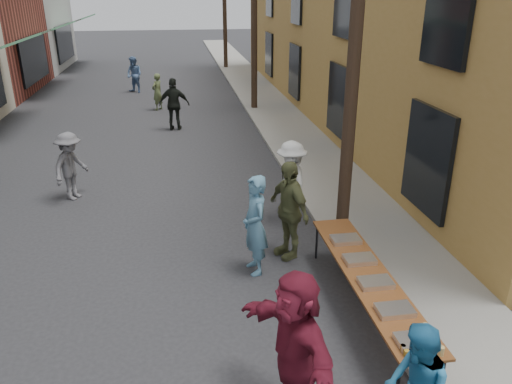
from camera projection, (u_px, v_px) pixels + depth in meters
name	position (u px, v px, depth m)	size (l,w,h in m)	color
ground	(122.00, 350.00, 7.26)	(120.00, 120.00, 0.00)	#28282B
sidewalk	(270.00, 108.00, 21.67)	(2.20, 60.00, 0.10)	gray
utility_pole_near	(357.00, 11.00, 8.92)	(0.26, 0.26, 9.00)	#2D2116
serving_table	(368.00, 276.00, 7.79)	(0.70, 4.00, 0.75)	brown
catering_tray_sausage	(416.00, 341.00, 6.26)	(0.50, 0.33, 0.08)	maroon
catering_tray_foil_b	(395.00, 310.00, 6.85)	(0.50, 0.33, 0.08)	#B2B2B7
catering_tray_buns	(376.00, 283.00, 7.49)	(0.50, 0.33, 0.08)	tan
catering_tray_foil_d	(359.00, 259.00, 8.13)	(0.50, 0.33, 0.08)	#B2B2B7
catering_tray_buns_end	(346.00, 240.00, 8.77)	(0.50, 0.33, 0.08)	tan
condiment_jar_a	(410.00, 359.00, 5.95)	(0.07, 0.07, 0.08)	#A57F26
condiment_jar_b	(406.00, 353.00, 6.04)	(0.07, 0.07, 0.08)	#A57F26
condiment_jar_c	(403.00, 348.00, 6.13)	(0.07, 0.07, 0.08)	#A57F26
cup_stack	(441.00, 351.00, 6.05)	(0.08, 0.08, 0.12)	tan
guest_front_b	(255.00, 225.00, 8.96)	(0.68, 0.45, 1.88)	#5689A6
guest_front_d	(291.00, 182.00, 11.01)	(1.19, 0.68, 1.84)	silver
guest_front_e	(289.00, 210.00, 9.50)	(1.14, 0.48, 1.95)	#5E6339
guest_queue_back	(295.00, 343.00, 5.95)	(1.79, 0.57, 1.93)	maroon
passerby_left	(71.00, 166.00, 12.19)	(1.10, 0.63, 1.70)	slate
passerby_mid	(174.00, 104.00, 18.18)	(1.11, 0.46, 1.90)	black
passerby_right	(157.00, 92.00, 21.24)	(0.56, 0.37, 1.55)	#58683C
passerby_far	(134.00, 75.00, 24.78)	(0.85, 0.66, 1.75)	#5778A8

